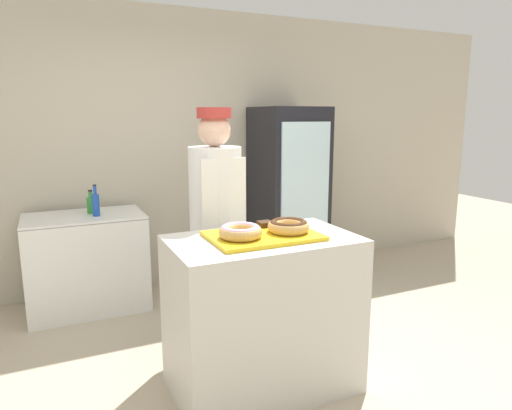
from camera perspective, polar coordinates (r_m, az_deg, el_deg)
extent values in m
plane|color=#B7A88E|center=(3.11, 0.83, -21.69)|extent=(14.00, 14.00, 0.00)
cube|color=#BCB29E|center=(4.63, -10.65, 6.82)|extent=(8.00, 0.06, 2.70)
cube|color=beige|center=(2.87, 0.86, -13.51)|extent=(1.11, 0.66, 0.97)
cube|color=yellow|center=(2.70, 0.89, -3.87)|extent=(0.64, 0.45, 0.02)
torus|color=tan|center=(2.61, -1.94, -3.40)|extent=(0.25, 0.25, 0.07)
torus|color=#EFADC6|center=(2.60, -1.95, -3.00)|extent=(0.23, 0.23, 0.04)
torus|color=tan|center=(2.74, 4.08, -2.71)|extent=(0.25, 0.25, 0.07)
torus|color=#472814|center=(2.73, 4.09, -2.33)|extent=(0.23, 0.23, 0.04)
cube|color=#382111|center=(2.80, -2.22, -2.74)|extent=(0.09, 0.09, 0.03)
cube|color=#382111|center=(2.87, 1.15, -2.38)|extent=(0.09, 0.09, 0.03)
cylinder|color=#4C4C51|center=(3.43, -4.89, -10.50)|extent=(0.27, 0.27, 0.84)
cylinder|color=white|center=(3.24, -5.11, 1.68)|extent=(0.37, 0.37, 0.63)
cube|color=white|center=(3.17, -3.93, -6.09)|extent=(0.32, 0.02, 1.32)
sphere|color=beige|center=(3.19, -5.24, 9.29)|extent=(0.23, 0.23, 0.23)
cylinder|color=#B2332D|center=(3.19, -5.28, 11.38)|extent=(0.24, 0.24, 0.07)
cube|color=black|center=(4.73, 3.98, 1.37)|extent=(0.64, 0.68, 1.77)
cube|color=silver|center=(4.42, 6.15, 1.12)|extent=(0.52, 0.02, 1.41)
cube|color=white|center=(4.28, -20.37, -6.72)|extent=(0.99, 0.61, 0.84)
cube|color=gray|center=(4.18, -20.74, -1.46)|extent=(0.99, 0.61, 0.01)
cylinder|color=#2D8C38|center=(4.22, -19.91, -0.05)|extent=(0.07, 0.07, 0.14)
cylinder|color=#2D8C38|center=(4.21, -20.00, 1.24)|extent=(0.03, 0.03, 0.05)
cylinder|color=black|center=(4.20, -20.03, 1.69)|extent=(0.04, 0.04, 0.01)
cylinder|color=#1E4CB2|center=(4.08, -19.38, -0.03)|extent=(0.06, 0.06, 0.19)
cylinder|color=#1E4CB2|center=(4.06, -19.50, 1.76)|extent=(0.03, 0.03, 0.07)
cylinder|color=black|center=(4.05, -19.54, 2.34)|extent=(0.03, 0.03, 0.01)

